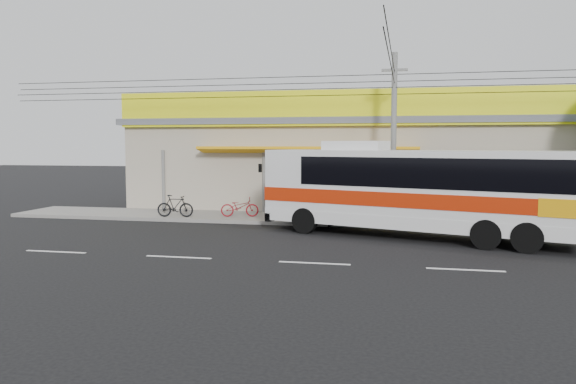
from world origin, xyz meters
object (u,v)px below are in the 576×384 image
(utility_pole, at_px, (394,83))
(motorbike_dark, at_px, (175,206))
(coach_bus, at_px, (421,187))
(motorbike_red, at_px, (240,207))

(utility_pole, bearing_deg, motorbike_dark, -176.81)
(utility_pole, bearing_deg, coach_bus, -71.32)
(coach_bus, xyz_separation_m, utility_pole, (-1.04, 3.08, 3.88))
(motorbike_red, xyz_separation_m, motorbike_dark, (-2.69, -0.69, 0.05))
(coach_bus, bearing_deg, motorbike_dark, -176.13)
(motorbike_dark, bearing_deg, coach_bus, -109.79)
(motorbike_dark, height_order, utility_pole, utility_pole)
(coach_bus, xyz_separation_m, motorbike_red, (-7.55, 3.25, -1.24))
(utility_pole, bearing_deg, motorbike_red, 178.46)
(coach_bus, relative_size, motorbike_dark, 7.05)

